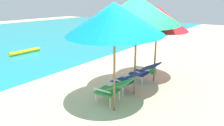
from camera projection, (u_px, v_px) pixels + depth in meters
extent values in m
plane|color=beige|center=(41.00, 67.00, 8.21)|extent=(40.00, 40.00, 0.00)
cylinder|color=yellow|center=(25.00, 51.00, 10.27)|extent=(1.60, 0.18, 0.18)
cube|color=#338E3D|center=(108.00, 91.00, 5.33)|extent=(0.55, 0.53, 0.04)
cube|color=#338E3D|center=(120.00, 84.00, 5.06)|extent=(0.55, 0.55, 0.27)
cylinder|color=white|center=(96.00, 98.00, 5.30)|extent=(0.04, 0.04, 0.26)
cylinder|color=white|center=(106.00, 92.00, 5.65)|extent=(0.04, 0.04, 0.26)
cylinder|color=white|center=(110.00, 102.00, 5.08)|extent=(0.04, 0.04, 0.26)
cylinder|color=white|center=(119.00, 95.00, 5.44)|extent=(0.04, 0.04, 0.26)
cube|color=white|center=(102.00, 90.00, 5.08)|extent=(0.06, 0.50, 0.03)
cube|color=white|center=(113.00, 83.00, 5.50)|extent=(0.06, 0.50, 0.03)
cube|color=navy|center=(122.00, 82.00, 5.95)|extent=(0.59, 0.57, 0.04)
cube|color=navy|center=(133.00, 76.00, 5.63)|extent=(0.59, 0.59, 0.27)
cylinder|color=white|center=(112.00, 87.00, 5.98)|extent=(0.04, 0.04, 0.26)
cylinder|color=white|center=(122.00, 83.00, 6.28)|extent=(0.04, 0.04, 0.26)
cylinder|color=white|center=(123.00, 91.00, 5.70)|extent=(0.04, 0.04, 0.26)
cylinder|color=white|center=(133.00, 86.00, 6.00)|extent=(0.04, 0.04, 0.26)
cube|color=white|center=(116.00, 80.00, 5.74)|extent=(0.10, 0.50, 0.03)
cube|color=white|center=(128.00, 75.00, 6.09)|extent=(0.10, 0.50, 0.03)
cube|color=navy|center=(139.00, 73.00, 6.66)|extent=(0.54, 0.52, 0.04)
cube|color=navy|center=(150.00, 67.00, 6.39)|extent=(0.54, 0.54, 0.27)
cylinder|color=white|center=(130.00, 78.00, 6.64)|extent=(0.04, 0.04, 0.26)
cylinder|color=white|center=(136.00, 74.00, 6.99)|extent=(0.04, 0.04, 0.26)
cylinder|color=white|center=(142.00, 81.00, 6.42)|extent=(0.04, 0.04, 0.26)
cylinder|color=white|center=(148.00, 77.00, 6.77)|extent=(0.04, 0.04, 0.26)
cube|color=white|center=(136.00, 72.00, 6.42)|extent=(0.05, 0.50, 0.03)
cube|color=white|center=(143.00, 67.00, 6.84)|extent=(0.05, 0.50, 0.03)
cylinder|color=olive|center=(114.00, 74.00, 4.70)|extent=(0.05, 0.05, 1.82)
cone|color=#0A93AD|center=(115.00, 18.00, 4.35)|extent=(2.31, 2.29, 0.74)
sphere|color=#4C3823|center=(115.00, 3.00, 4.27)|extent=(0.07, 0.07, 0.07)
cylinder|color=olive|center=(135.00, 60.00, 5.54)|extent=(0.05, 0.05, 1.96)
cone|color=#1E9E60|center=(137.00, 10.00, 5.18)|extent=(2.99, 2.98, 0.77)
cylinder|color=olive|center=(155.00, 55.00, 6.53)|extent=(0.05, 0.05, 1.71)
cone|color=red|center=(157.00, 17.00, 6.21)|extent=(2.23, 2.26, 0.79)
sphere|color=#4C3823|center=(158.00, 7.00, 6.13)|extent=(0.07, 0.07, 0.07)
sphere|color=#1E9E60|center=(153.00, 70.00, 7.43)|extent=(0.27, 0.27, 0.27)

